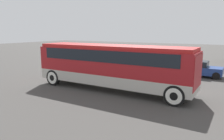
{
  "coord_description": "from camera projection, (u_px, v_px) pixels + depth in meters",
  "views": [
    {
      "loc": [
        7.76,
        -13.02,
        4.16
      ],
      "look_at": [
        0.0,
        0.0,
        1.43
      ],
      "focal_mm": 35.0,
      "sensor_mm": 36.0,
      "label": 1
    }
  ],
  "objects": [
    {
      "name": "ground_plane",
      "position": [
        112.0,
        90.0,
        15.65
      ],
      "size": [
        120.0,
        120.0,
        0.0
      ],
      "primitive_type": "plane",
      "color": "#423F3D"
    },
    {
      "name": "tour_bus",
      "position": [
        113.0,
        63.0,
        15.26
      ],
      "size": [
        11.46,
        2.7,
        3.18
      ],
      "color": "#B7B2A8",
      "rests_on": "ground_plane"
    },
    {
      "name": "parked_car_near",
      "position": [
        145.0,
        63.0,
        23.69
      ],
      "size": [
        4.38,
        1.83,
        1.39
      ],
      "color": "silver",
      "rests_on": "ground_plane"
    },
    {
      "name": "parked_car_mid",
      "position": [
        92.0,
        63.0,
        23.51
      ],
      "size": [
        4.04,
        1.93,
        1.48
      ],
      "color": "#BCBCC1",
      "rests_on": "ground_plane"
    },
    {
      "name": "parked_car_far",
      "position": [
        196.0,
        68.0,
        20.32
      ],
      "size": [
        4.53,
        1.84,
        1.43
      ],
      "color": "navy",
      "rests_on": "ground_plane"
    }
  ]
}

